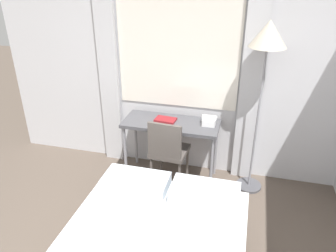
{
  "coord_description": "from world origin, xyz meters",
  "views": [
    {
      "loc": [
        0.72,
        -0.98,
        2.41
      ],
      "look_at": [
        -0.04,
        1.93,
        0.9
      ],
      "focal_mm": 35.0,
      "sensor_mm": 36.0,
      "label": 1
    }
  ],
  "objects_px": {
    "telephone": "(209,121)",
    "book": "(166,120)",
    "standing_lamp": "(267,48)",
    "desk": "(171,128)",
    "desk_chair": "(168,149)"
  },
  "relations": [
    {
      "from": "telephone",
      "to": "book",
      "type": "relative_size",
      "value": 0.69
    },
    {
      "from": "telephone",
      "to": "standing_lamp",
      "type": "bearing_deg",
      "value": -4.04
    },
    {
      "from": "desk",
      "to": "telephone",
      "type": "bearing_deg",
      "value": 7.74
    },
    {
      "from": "desk",
      "to": "telephone",
      "type": "distance_m",
      "value": 0.45
    },
    {
      "from": "desk",
      "to": "telephone",
      "type": "relative_size",
      "value": 6.37
    },
    {
      "from": "desk_chair",
      "to": "book",
      "type": "bearing_deg",
      "value": 115.49
    },
    {
      "from": "desk",
      "to": "desk_chair",
      "type": "xyz_separation_m",
      "value": [
        0.02,
        -0.2,
        -0.17
      ]
    },
    {
      "from": "standing_lamp",
      "to": "telephone",
      "type": "relative_size",
      "value": 11.03
    },
    {
      "from": "desk",
      "to": "standing_lamp",
      "type": "xyz_separation_m",
      "value": [
        0.96,
        0.02,
        0.99
      ]
    },
    {
      "from": "telephone",
      "to": "book",
      "type": "xyz_separation_m",
      "value": [
        -0.51,
        -0.04,
        -0.03
      ]
    },
    {
      "from": "desk_chair",
      "to": "telephone",
      "type": "xyz_separation_m",
      "value": [
        0.42,
        0.26,
        0.29
      ]
    },
    {
      "from": "desk_chair",
      "to": "telephone",
      "type": "distance_m",
      "value": 0.57
    },
    {
      "from": "desk",
      "to": "standing_lamp",
      "type": "bearing_deg",
      "value": 1.32
    },
    {
      "from": "standing_lamp",
      "to": "book",
      "type": "height_order",
      "value": "standing_lamp"
    },
    {
      "from": "desk_chair",
      "to": "standing_lamp",
      "type": "xyz_separation_m",
      "value": [
        0.94,
        0.23,
        1.15
      ]
    }
  ]
}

